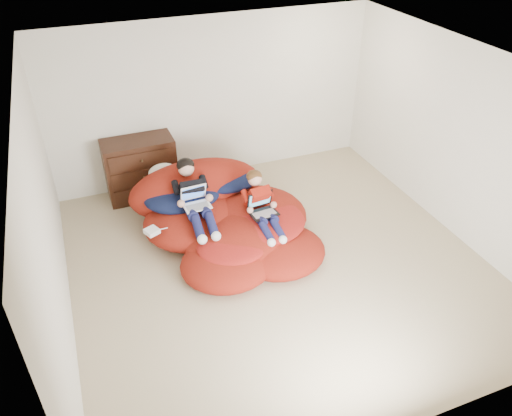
{
  "coord_description": "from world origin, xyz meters",
  "views": [
    {
      "loc": [
        -2.02,
        -4.43,
        4.12
      ],
      "look_at": [
        -0.18,
        0.29,
        0.7
      ],
      "focal_mm": 35.0,
      "sensor_mm": 36.0,
      "label": 1
    }
  ],
  "objects_px": {
    "older_boy": "(193,194)",
    "younger_boy": "(261,202)",
    "dresser": "(141,168)",
    "laptop_white": "(196,200)",
    "beanbag_pile": "(226,219)",
    "laptop_black": "(262,207)"
  },
  "relations": [
    {
      "from": "older_boy",
      "to": "younger_boy",
      "type": "height_order",
      "value": "older_boy"
    },
    {
      "from": "dresser",
      "to": "older_boy",
      "type": "bearing_deg",
      "value": -69.87
    },
    {
      "from": "younger_boy",
      "to": "laptop_white",
      "type": "relative_size",
      "value": 2.66
    },
    {
      "from": "beanbag_pile",
      "to": "laptop_black",
      "type": "height_order",
      "value": "beanbag_pile"
    },
    {
      "from": "older_boy",
      "to": "laptop_black",
      "type": "relative_size",
      "value": 3.16
    },
    {
      "from": "beanbag_pile",
      "to": "laptop_black",
      "type": "bearing_deg",
      "value": -39.6
    },
    {
      "from": "dresser",
      "to": "younger_boy",
      "type": "bearing_deg",
      "value": -53.94
    },
    {
      "from": "dresser",
      "to": "laptop_black",
      "type": "height_order",
      "value": "dresser"
    },
    {
      "from": "dresser",
      "to": "beanbag_pile",
      "type": "distance_m",
      "value": 1.68
    },
    {
      "from": "younger_boy",
      "to": "laptop_white",
      "type": "xyz_separation_m",
      "value": [
        -0.77,
        0.32,
        0.02
      ]
    },
    {
      "from": "younger_boy",
      "to": "laptop_black",
      "type": "distance_m",
      "value": 0.06
    },
    {
      "from": "dresser",
      "to": "beanbag_pile",
      "type": "xyz_separation_m",
      "value": [
        0.85,
        -1.43,
        -0.2
      ]
    },
    {
      "from": "beanbag_pile",
      "to": "laptop_white",
      "type": "distance_m",
      "value": 0.53
    },
    {
      "from": "laptop_white",
      "to": "younger_boy",
      "type": "bearing_deg",
      "value": -22.58
    },
    {
      "from": "beanbag_pile",
      "to": "laptop_white",
      "type": "relative_size",
      "value": 6.79
    },
    {
      "from": "dresser",
      "to": "laptop_black",
      "type": "distance_m",
      "value": 2.15
    },
    {
      "from": "laptop_black",
      "to": "older_boy",
      "type": "bearing_deg",
      "value": 148.74
    },
    {
      "from": "older_boy",
      "to": "younger_boy",
      "type": "bearing_deg",
      "value": -28.78
    },
    {
      "from": "dresser",
      "to": "laptop_white",
      "type": "relative_size",
      "value": 2.95
    },
    {
      "from": "beanbag_pile",
      "to": "laptop_black",
      "type": "distance_m",
      "value": 0.59
    },
    {
      "from": "beanbag_pile",
      "to": "younger_boy",
      "type": "relative_size",
      "value": 2.55
    },
    {
      "from": "older_boy",
      "to": "laptop_white",
      "type": "bearing_deg",
      "value": -90.0
    }
  ]
}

